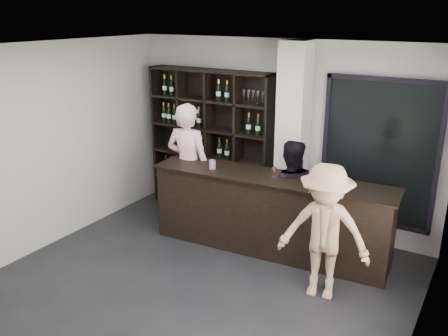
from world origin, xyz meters
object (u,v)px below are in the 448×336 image
Objects in this scene: customer at (324,232)px; tasting_counter at (269,214)px; taster_pink at (188,166)px; taster_black at (289,195)px; wine_shelf at (210,143)px.

tasting_counter is at bearing 137.18° from customer.
taster_pink is 1.19× the size of customer.
wine_shelf is at bearing -41.26° from taster_black.
customer reaches higher than taster_black.
taster_black is 0.96× the size of customer.
tasting_counter is 2.14× the size of taster_black.
wine_shelf is at bearing -90.22° from taster_pink.
customer is (1.04, -0.70, 0.27)m from tasting_counter.
taster_pink reaches higher than tasting_counter.
customer is at bearing -38.27° from tasting_counter.
tasting_counter is 1.72× the size of taster_pink.
taster_black is (1.63, 0.17, -0.19)m from taster_pink.
wine_shelf is 1.82m from tasting_counter.
taster_black is at bearing 122.81° from customer.
wine_shelf is 1.50× the size of taster_black.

